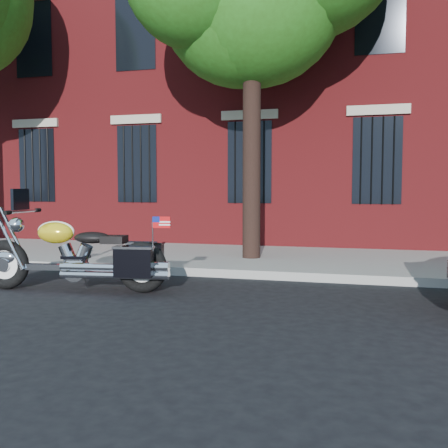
# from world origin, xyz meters

# --- Properties ---
(ground) EXTENTS (120.00, 120.00, 0.00)m
(ground) POSITION_xyz_m (0.00, 0.00, 0.00)
(ground) COLOR black
(ground) RESTS_ON ground
(curb) EXTENTS (40.00, 0.16, 0.15)m
(curb) POSITION_xyz_m (0.00, 1.38, 0.07)
(curb) COLOR gray
(curb) RESTS_ON ground
(sidewalk) EXTENTS (40.00, 3.60, 0.15)m
(sidewalk) POSITION_xyz_m (0.00, 3.26, 0.07)
(sidewalk) COLOR gray
(sidewalk) RESTS_ON ground
(building) EXTENTS (26.00, 10.08, 12.00)m
(building) POSITION_xyz_m (0.00, 10.06, 6.00)
(building) COLOR maroon
(building) RESTS_ON ground
(motorcycle) EXTENTS (3.09, 1.10, 1.54)m
(motorcycle) POSITION_xyz_m (-1.42, -0.37, 0.52)
(motorcycle) COLOR black
(motorcycle) RESTS_ON ground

